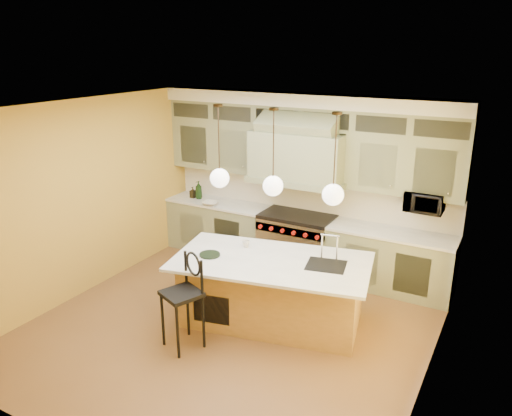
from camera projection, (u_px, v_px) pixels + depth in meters
The scene contains 18 objects.
floor at pixel (230, 328), 6.69m from camera, with size 5.00×5.00×0.00m, color brown.
ceiling at pixel (226, 109), 5.79m from camera, with size 5.00×5.00×0.00m, color white.
wall_back at pixel (307, 181), 8.32m from camera, with size 5.00×5.00×0.00m, color gold.
wall_front at pixel (69, 317), 4.16m from camera, with size 5.00×5.00×0.00m, color gold.
wall_left at pixel (85, 198), 7.39m from camera, with size 5.00×5.00×0.00m, color gold.
wall_right at pixel (435, 267), 5.09m from camera, with size 5.00×5.00×0.00m, color gold.
back_cabinetry at pixel (301, 186), 8.10m from camera, with size 5.00×0.77×2.90m.
range at pixel (297, 242), 8.32m from camera, with size 1.20×0.74×0.96m.
kitchen_island at pixel (272, 289), 6.73m from camera, with size 2.79×1.85×1.35m.
counter_stool at pixel (184, 295), 6.09m from camera, with size 0.56×0.56×1.23m.
microwave at pixel (424, 202), 7.22m from camera, with size 0.54×0.37×0.30m, color black.
oil_bottle_a at pixel (199, 190), 9.05m from camera, with size 0.13×0.13×0.33m, color black.
oil_bottle_b at pixel (193, 192), 9.13m from camera, with size 0.09×0.09×0.20m, color black.
fruit_bowl at pixel (211, 203), 8.71m from camera, with size 0.27×0.27×0.07m, color beige.
cup at pixel (246, 244), 6.96m from camera, with size 0.10×0.10×0.10m, color silver.
pendant_left at pixel (220, 176), 6.64m from camera, with size 0.26×0.26×1.11m.
pendant_center at pixel (273, 184), 6.27m from camera, with size 0.26×0.26×1.11m.
pendant_right at pixel (333, 192), 5.91m from camera, with size 0.26×0.26×1.11m.
Camera 1 is at (3.14, -4.96, 3.62)m, focal length 35.00 mm.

